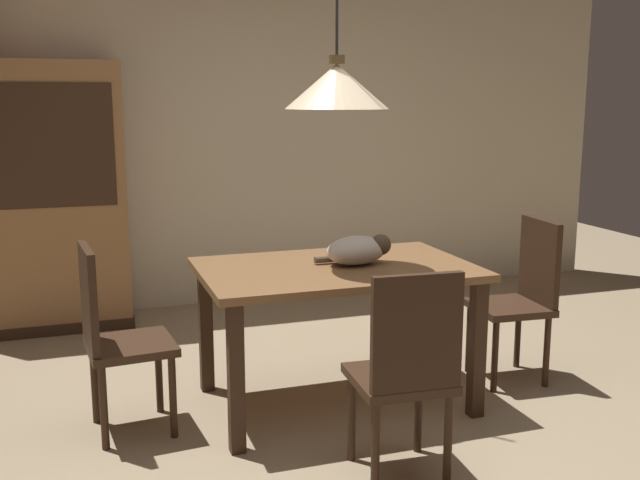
{
  "coord_description": "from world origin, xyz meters",
  "views": [
    {
      "loc": [
        -1.24,
        -3.08,
        1.61
      ],
      "look_at": [
        0.01,
        0.64,
        0.85
      ],
      "focal_mm": 41.62,
      "sensor_mm": 36.0,
      "label": 1
    }
  ],
  "objects_px": {
    "chair_near_front": "(406,367)",
    "hutch_bookcase": "(43,203)",
    "chair_right_side": "(522,292)",
    "cat_sleeping": "(359,250)",
    "chair_left_side": "(113,332)",
    "dining_table": "(336,285)",
    "pendant_lamp": "(337,86)"
  },
  "relations": [
    {
      "from": "chair_left_side",
      "to": "pendant_lamp",
      "type": "xyz_separation_m",
      "value": [
        1.13,
        0.01,
        1.15
      ]
    },
    {
      "from": "chair_right_side",
      "to": "hutch_bookcase",
      "type": "distance_m",
      "value": 3.23
    },
    {
      "from": "pendant_lamp",
      "to": "chair_right_side",
      "type": "bearing_deg",
      "value": -0.28
    },
    {
      "from": "chair_near_front",
      "to": "hutch_bookcase",
      "type": "relative_size",
      "value": 0.5
    },
    {
      "from": "chair_near_front",
      "to": "pendant_lamp",
      "type": "bearing_deg",
      "value": 89.69
    },
    {
      "from": "chair_near_front",
      "to": "cat_sleeping",
      "type": "height_order",
      "value": "chair_near_front"
    },
    {
      "from": "cat_sleeping",
      "to": "pendant_lamp",
      "type": "height_order",
      "value": "pendant_lamp"
    },
    {
      "from": "chair_right_side",
      "to": "chair_left_side",
      "type": "distance_m",
      "value": 2.26
    },
    {
      "from": "chair_near_front",
      "to": "hutch_bookcase",
      "type": "xyz_separation_m",
      "value": [
        -1.46,
        2.75,
        0.38
      ]
    },
    {
      "from": "dining_table",
      "to": "cat_sleeping",
      "type": "height_order",
      "value": "cat_sleeping"
    },
    {
      "from": "chair_near_front",
      "to": "pendant_lamp",
      "type": "relative_size",
      "value": 0.72
    },
    {
      "from": "dining_table",
      "to": "chair_right_side",
      "type": "xyz_separation_m",
      "value": [
        1.13,
        -0.01,
        -0.14
      ]
    },
    {
      "from": "dining_table",
      "to": "chair_right_side",
      "type": "distance_m",
      "value": 1.14
    },
    {
      "from": "hutch_bookcase",
      "to": "chair_right_side",
      "type": "bearing_deg",
      "value": -35.92
    },
    {
      "from": "chair_right_side",
      "to": "hutch_bookcase",
      "type": "bearing_deg",
      "value": 144.08
    },
    {
      "from": "cat_sleeping",
      "to": "pendant_lamp",
      "type": "distance_m",
      "value": 0.85
    },
    {
      "from": "chair_right_side",
      "to": "chair_near_front",
      "type": "height_order",
      "value": "same"
    },
    {
      "from": "chair_right_side",
      "to": "hutch_bookcase",
      "type": "relative_size",
      "value": 0.5
    },
    {
      "from": "chair_right_side",
      "to": "cat_sleeping",
      "type": "relative_size",
      "value": 2.33
    },
    {
      "from": "dining_table",
      "to": "hutch_bookcase",
      "type": "xyz_separation_m",
      "value": [
        -1.47,
        1.88,
        0.24
      ]
    },
    {
      "from": "dining_table",
      "to": "pendant_lamp",
      "type": "xyz_separation_m",
      "value": [
        0.0,
        0.0,
        1.01
      ]
    },
    {
      "from": "chair_left_side",
      "to": "cat_sleeping",
      "type": "relative_size",
      "value": 2.33
    },
    {
      "from": "chair_right_side",
      "to": "chair_left_side",
      "type": "height_order",
      "value": "same"
    },
    {
      "from": "chair_left_side",
      "to": "hutch_bookcase",
      "type": "relative_size",
      "value": 0.5
    },
    {
      "from": "dining_table",
      "to": "chair_left_side",
      "type": "xyz_separation_m",
      "value": [
        -1.13,
        -0.01,
        -0.14
      ]
    },
    {
      "from": "chair_left_side",
      "to": "cat_sleeping",
      "type": "distance_m",
      "value": 1.29
    },
    {
      "from": "cat_sleeping",
      "to": "hutch_bookcase",
      "type": "bearing_deg",
      "value": 130.23
    },
    {
      "from": "cat_sleeping",
      "to": "hutch_bookcase",
      "type": "xyz_separation_m",
      "value": [
        -1.59,
        1.88,
        0.06
      ]
    },
    {
      "from": "chair_left_side",
      "to": "hutch_bookcase",
      "type": "height_order",
      "value": "hutch_bookcase"
    },
    {
      "from": "chair_right_side",
      "to": "cat_sleeping",
      "type": "distance_m",
      "value": 1.05
    },
    {
      "from": "chair_left_side",
      "to": "chair_right_side",
      "type": "bearing_deg",
      "value": 0.04
    },
    {
      "from": "pendant_lamp",
      "to": "dining_table",
      "type": "bearing_deg",
      "value": -135.0
    }
  ]
}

